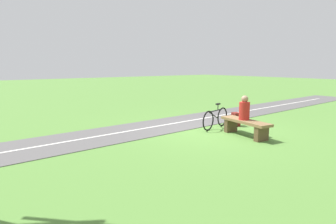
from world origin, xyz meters
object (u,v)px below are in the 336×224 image
at_px(person_seated, 244,109).
at_px(backpack, 236,119).
at_px(bench, 245,125).
at_px(bicycle, 216,118).

relative_size(person_seated, backpack, 1.54).
bearing_deg(backpack, bench, 139.84).
xyz_separation_m(bench, backpack, (1.13, -0.95, -0.11)).
relative_size(person_seated, bicycle, 0.46).
bearing_deg(bicycle, bench, 72.42).
height_order(bench, bicycle, bicycle).
distance_m(bench, backpack, 1.48).
bearing_deg(backpack, bicycle, 78.28).
bearing_deg(person_seated, backpack, -32.54).
xyz_separation_m(person_seated, backpack, (1.06, -0.94, -0.58)).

